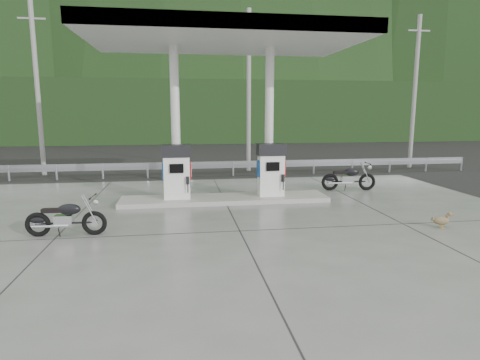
{
  "coord_description": "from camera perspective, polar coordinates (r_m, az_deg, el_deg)",
  "views": [
    {
      "loc": [
        -1.44,
        -10.79,
        3.04
      ],
      "look_at": [
        0.3,
        1.0,
        1.0
      ],
      "focal_mm": 30.0,
      "sensor_mm": 36.0,
      "label": 1
    }
  ],
  "objects": [
    {
      "name": "canopy_column_right",
      "position": [
        14.03,
        4.17,
        8.18
      ],
      "size": [
        0.3,
        0.3,
        5.0
      ],
      "primitive_type": "cylinder",
      "color": "white",
      "rests_on": "pump_island"
    },
    {
      "name": "motorcycle_right",
      "position": [
        16.09,
        15.19,
        0.24
      ],
      "size": [
        2.03,
        0.85,
        0.93
      ],
      "primitive_type": null,
      "rotation": [
        0.0,
        0.0,
        -0.12
      ],
      "color": "black",
      "rests_on": "forecourt_apron"
    },
    {
      "name": "motorcycle_left",
      "position": [
        10.75,
        -23.52,
        -5.04
      ],
      "size": [
        1.84,
        0.66,
        0.86
      ],
      "primitive_type": null,
      "rotation": [
        0.0,
        0.0,
        -0.05
      ],
      "color": "black",
      "rests_on": "forecourt_apron"
    },
    {
      "name": "duck",
      "position": [
        11.83,
        26.69,
        -5.22
      ],
      "size": [
        0.53,
        0.22,
        0.37
      ],
      "primitive_type": null,
      "rotation": [
        0.0,
        0.0,
        -0.15
      ],
      "color": "brown",
      "rests_on": "forecourt_apron"
    },
    {
      "name": "utility_pole_c",
      "position": [
        23.82,
        23.57,
        11.23
      ],
      "size": [
        0.22,
        0.22,
        8.0
      ],
      "primitive_type": "cylinder",
      "color": "gray",
      "rests_on": "ground"
    },
    {
      "name": "guardrail",
      "position": [
        18.99,
        -3.99,
        2.64
      ],
      "size": [
        26.0,
        0.16,
        1.42
      ],
      "primitive_type": null,
      "color": "gray",
      "rests_on": "ground"
    },
    {
      "name": "road",
      "position": [
        22.54,
        -4.66,
        1.94
      ],
      "size": [
        60.0,
        7.0,
        0.01
      ],
      "primitive_type": "cube",
      "color": "black",
      "rests_on": "ground"
    },
    {
      "name": "utility_pole_a",
      "position": [
        21.34,
        -26.85,
        11.27
      ],
      "size": [
        0.22,
        0.22,
        8.0
      ],
      "primitive_type": "cylinder",
      "color": "gray",
      "rests_on": "ground"
    },
    {
      "name": "utility_pole_b",
      "position": [
        20.6,
        1.25,
        12.38
      ],
      "size": [
        0.22,
        0.22,
        8.0
      ],
      "primitive_type": "cylinder",
      "color": "gray",
      "rests_on": "ground"
    },
    {
      "name": "forested_hills",
      "position": [
        70.87,
        -7.29,
        7.18
      ],
      "size": [
        100.0,
        40.0,
        140.0
      ],
      "primitive_type": null,
      "color": "black",
      "rests_on": "ground"
    },
    {
      "name": "canopy_column_left",
      "position": [
        13.69,
        -9.16,
        8.05
      ],
      "size": [
        0.3,
        0.3,
        5.0
      ],
      "primitive_type": "cylinder",
      "color": "white",
      "rests_on": "pump_island"
    },
    {
      "name": "ground",
      "position": [
        11.3,
        -0.77,
        -5.89
      ],
      "size": [
        160.0,
        160.0,
        0.0
      ],
      "primitive_type": "plane",
      "color": "black",
      "rests_on": "ground"
    },
    {
      "name": "pump_island",
      "position": [
        13.68,
        -2.16,
        -2.72
      ],
      "size": [
        7.0,
        1.4,
        0.15
      ],
      "primitive_type": "cube",
      "color": "#99968E",
      "rests_on": "forecourt_apron"
    },
    {
      "name": "gas_pump_right",
      "position": [
        13.77,
        4.44,
        1.46
      ],
      "size": [
        0.95,
        0.55,
        1.8
      ],
      "primitive_type": null,
      "color": "white",
      "rests_on": "pump_island"
    },
    {
      "name": "gas_pump_left",
      "position": [
        13.43,
        -8.99,
        1.16
      ],
      "size": [
        0.95,
        0.55,
        1.8
      ],
      "primitive_type": null,
      "color": "white",
      "rests_on": "pump_island"
    },
    {
      "name": "forecourt_apron",
      "position": [
        11.3,
        -0.77,
        -5.84
      ],
      "size": [
        18.0,
        14.0,
        0.02
      ],
      "primitive_type": "cube",
      "color": "slate",
      "rests_on": "ground"
    },
    {
      "name": "tree_band",
      "position": [
        40.81,
        -6.47,
        9.6
      ],
      "size": [
        80.0,
        6.0,
        6.0
      ],
      "primitive_type": "cube",
      "color": "black",
      "rests_on": "ground"
    },
    {
      "name": "canopy_roof",
      "position": [
        13.57,
        -2.31,
        19.6
      ],
      "size": [
        8.5,
        5.0,
        0.4
      ],
      "primitive_type": "cube",
      "color": "white",
      "rests_on": "canopy_column_left"
    }
  ]
}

